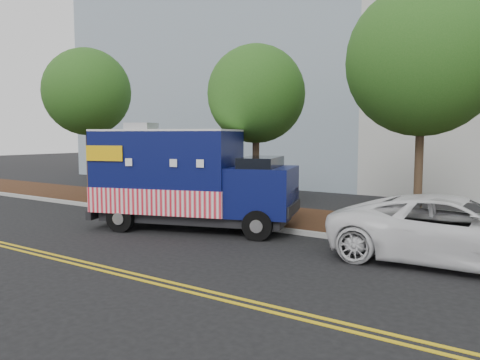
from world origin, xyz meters
The scene contains 11 objects.
ground centered at (0.00, 0.00, 0.00)m, with size 120.00×120.00×0.00m, color black.
curb centered at (0.00, 1.40, 0.07)m, with size 120.00×0.18×0.15m, color #9E9E99.
mulch_strip centered at (0.00, 3.50, 0.07)m, with size 120.00×4.00×0.15m, color black.
centerline_near centered at (0.00, -4.45, 0.01)m, with size 120.00×0.10×0.01m, color gold.
centerline_far centered at (0.00, -4.70, 0.01)m, with size 120.00×0.10×0.01m, color gold.
tree_a centered at (-8.08, 2.92, 5.15)m, with size 4.11×4.11×7.22m.
tree_b centered at (1.30, 3.11, 4.61)m, with size 3.61×3.61×6.43m.
tree_c centered at (7.00, 3.67, 5.41)m, with size 4.69×4.69×7.77m.
sign_post centered at (-2.74, 1.77, 1.20)m, with size 0.06×0.06×2.40m, color #473828.
food_truck centered at (0.36, 0.16, 1.60)m, with size 7.10×4.37×3.53m.
white_car centered at (8.64, 0.48, 0.82)m, with size 2.74×5.93×1.65m, color white.
Camera 1 is at (10.56, -11.64, 3.13)m, focal length 35.00 mm.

